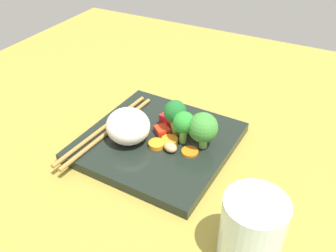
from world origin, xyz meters
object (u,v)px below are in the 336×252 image
rice_mound (128,126)px  square_plate (158,142)px  carrot_slice_3 (157,144)px  drinking_glass (252,230)px  chopstick_pair (106,129)px  broccoli_floret_0 (184,123)px

rice_mound → square_plate: bearing=-57.9°
carrot_slice_3 → drinking_glass: (-11.63, -19.17, 2.57)cm
drinking_glass → chopstick_pair: bearing=68.7°
square_plate → chopstick_pair: chopstick_pair is taller
carrot_slice_3 → drinking_glass: drinking_glass is taller
rice_mound → chopstick_pair: (0.21, 4.72, -2.42)cm
rice_mound → drinking_glass: 26.51cm
square_plate → rice_mound: (-2.56, 4.07, 3.61)cm
chopstick_pair → square_plate: bearing=109.4°
square_plate → rice_mound: bearing=122.1°
chopstick_pair → drinking_glass: drinking_glass is taller
square_plate → drinking_glass: 24.50cm
chopstick_pair → drinking_glass: (-11.24, -28.83, 2.58)cm
rice_mound → carrot_slice_3: size_ratio=2.84×
square_plate → broccoli_floret_0: size_ratio=4.06×
rice_mound → drinking_glass: (-11.03, -24.11, 0.16)cm
square_plate → drinking_glass: drinking_glass is taller
square_plate → broccoli_floret_0: (1.04, -4.25, 4.59)cm
square_plate → rice_mound: rice_mound is taller
square_plate → rice_mound: size_ratio=3.11×
square_plate → drinking_glass: size_ratio=2.57×
square_plate → carrot_slice_3: carrot_slice_3 is taller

